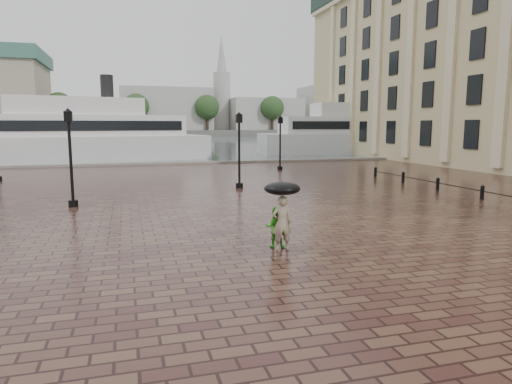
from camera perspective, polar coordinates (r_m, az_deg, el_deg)
ground at (r=13.60m, az=-0.30°, el=-7.79°), size 300.00×300.00×0.00m
harbour_water at (r=104.71m, az=-13.99°, el=6.09°), size 240.00×240.00×0.00m
quay_edge at (r=44.88m, az=-11.33°, el=3.40°), size 80.00×0.60×0.30m
far_shore at (r=172.64m, az=-14.80°, el=7.21°), size 300.00×60.00×2.00m
distant_skyline at (r=170.68m, az=1.81°, el=10.31°), size 102.50×22.00×33.00m
far_trees at (r=150.73m, az=-14.74°, el=10.28°), size 188.00×8.00×13.50m
bollard_row at (r=26.11m, az=26.43°, el=0.05°), size 0.22×21.22×0.73m
street_lamps at (r=30.19m, az=-12.08°, el=5.44°), size 21.44×14.44×4.40m
adult_pedestrian at (r=13.87m, az=3.25°, el=-3.90°), size 0.63×0.43×1.68m
child_pedestrian at (r=14.23m, az=2.42°, el=-4.41°), size 0.76×0.68×1.28m
ferry_near at (r=50.71m, az=-21.51°, el=6.58°), size 28.00×12.39×8.93m
ferry_far at (r=63.11m, az=13.16°, el=7.20°), size 27.95×9.13×9.00m
umbrella at (r=13.69m, az=3.28°, el=0.43°), size 1.10×1.10×1.14m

